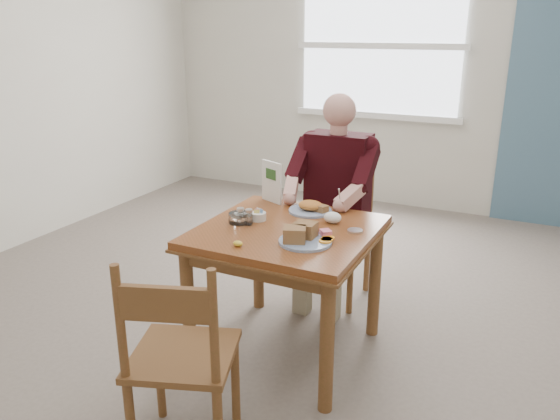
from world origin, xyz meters
The scene contains 16 objects.
floor centered at (0.00, 0.00, 0.00)m, with size 6.00×6.00×0.00m, color #62574F.
wall_back centered at (0.00, 3.00, 1.40)m, with size 5.50×5.50×0.00m, color beige.
lemon_wedge centered at (-0.11, -0.34, 0.76)m, with size 0.05×0.04×0.03m, color gold.
napkin centered at (0.19, 0.18, 0.78)m, with size 0.10×0.08×0.06m, color white.
metal_dish centered at (0.34, 0.11, 0.76)m, with size 0.08×0.08×0.01m, color silver.
window centered at (-0.40, 2.97, 1.60)m, with size 1.72×0.04×1.42m.
table centered at (0.00, 0.00, 0.64)m, with size 0.92×0.92×0.75m.
chair_far centered at (0.00, 0.80, 0.48)m, with size 0.42×0.42×0.95m.
chair_near centered at (-0.05, -0.92, 0.48)m, with size 0.54×0.54×0.95m.
diner centered at (0.00, 0.71, 0.81)m, with size 0.53×0.56×1.39m.
near_plate centered at (0.16, -0.15, 0.78)m, with size 0.32×0.32×0.09m.
far_plate centered at (0.01, 0.30, 0.78)m, with size 0.32×0.32×0.07m.
caddy centered at (-0.20, 0.04, 0.77)m, with size 0.11×0.11×0.06m.
shakers centered at (-0.23, -0.05, 0.80)m, with size 0.09×0.04×0.09m.
creamer centered at (-0.27, -0.04, 0.78)m, with size 0.14×0.14×0.05m.
menu centered at (-0.28, 0.38, 0.88)m, with size 0.16×0.08×0.25m.
Camera 1 is at (1.16, -2.48, 1.76)m, focal length 35.00 mm.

